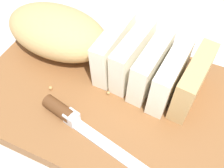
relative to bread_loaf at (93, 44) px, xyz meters
The scene contains 7 objects.
ground_plane 0.11m from the bread_loaf, 40.76° to the right, with size 3.00×3.00×0.00m, color beige.
cutting_board 0.10m from the bread_loaf, 40.76° to the right, with size 0.46×0.29×0.02m, color brown.
bread_loaf is the anchor object (origin of this frame).
bread_knife 0.15m from the bread_loaf, 70.02° to the right, with size 0.28×0.07×0.02m.
crumb_near_knife 0.09m from the bread_loaf, 46.22° to the right, with size 0.01×0.01×0.01m, color tan.
crumb_near_loaf 0.11m from the bread_loaf, 109.57° to the right, with size 0.01×0.01×0.01m, color tan.
crumb_stray_left 0.04m from the bread_loaf, 40.68° to the right, with size 0.00×0.00×0.00m, color tan.
Camera 1 is at (0.14, -0.28, 0.43)m, focal length 48.47 mm.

